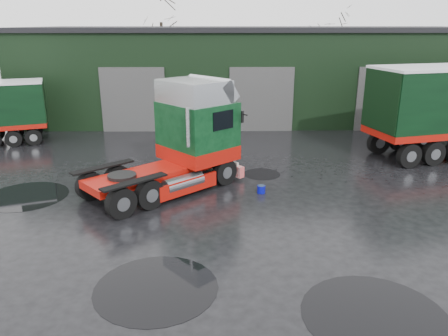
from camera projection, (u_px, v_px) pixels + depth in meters
The scene contains 10 objects.
ground at pixel (241, 228), 14.69m from camera, with size 100.00×100.00×0.00m, color black.
warehouse at pixel (254, 71), 32.70m from camera, with size 32.40×12.40×6.30m.
hero_tractor at pixel (159, 139), 17.18m from camera, with size 3.02×7.13×4.43m, color black, non-canonical shape.
wash_bucket at pixel (261, 189), 17.69m from camera, with size 0.33×0.33×0.31m, color #06088C.
tree_back_a at pixel (162, 43), 41.56m from camera, with size 4.40×4.40×9.50m, color black, non-canonical shape.
tree_back_b at pixel (328, 54), 42.12m from camera, with size 4.40×4.40×7.50m, color black, non-canonical shape.
puddle_0 at pixel (156, 288), 11.35m from camera, with size 3.25×3.25×0.01m, color black.
puddle_1 at pixel (262, 174), 19.93m from camera, with size 1.68×1.68×0.01m, color black.
puddle_2 at pixel (26, 196), 17.39m from camera, with size 3.27×3.27×0.01m, color black.
puddle_4 at pixel (375, 316), 10.26m from camera, with size 3.48×3.48×0.01m, color black.
Camera 1 is at (-0.77, -13.29, 6.56)m, focal length 35.00 mm.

